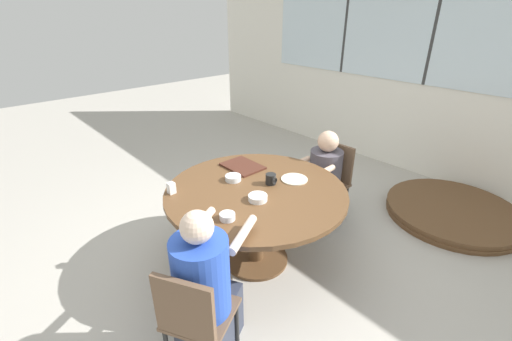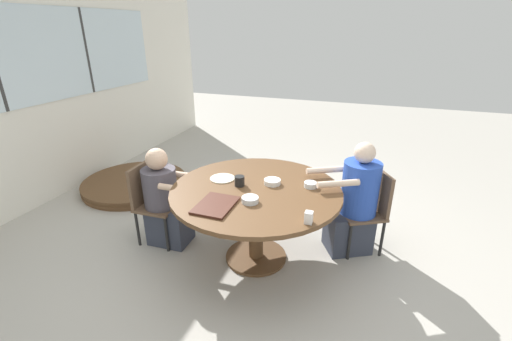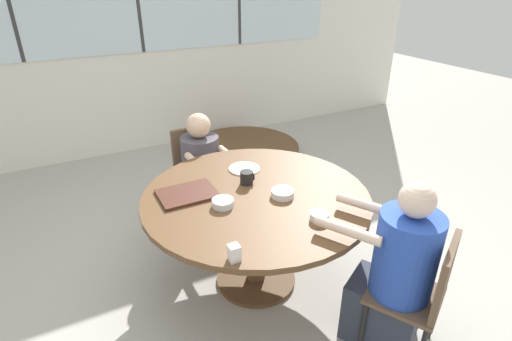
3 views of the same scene
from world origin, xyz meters
name	(u,v)px [view 3 (image 3 of 3)]	position (x,y,z in m)	size (l,w,h in m)	color
ground_plane	(256,280)	(0.00, 0.00, 0.00)	(16.00, 16.00, 0.00)	#B2ADA3
wall_back_with_windows	(141,36)	(0.00, 3.01, 1.43)	(8.40, 0.08, 2.80)	white
dining_table	(256,210)	(0.00, 0.00, 0.64)	(1.57, 1.57, 0.76)	brown
chair_for_woman_green_shirt	(196,165)	(-0.04, 1.15, 0.50)	(0.41, 0.41, 0.84)	brown
chair_for_man_blue_shirt	(424,290)	(0.56, -1.01, 0.50)	(0.54, 0.54, 0.84)	brown
person_woman_green_shirt	(203,176)	(-0.03, 0.98, 0.46)	(0.38, 0.65, 1.04)	#333847
person_man_blue_shirt	(394,277)	(0.48, -0.86, 0.51)	(0.62, 0.73, 1.15)	#333847
food_tray_dark	(187,194)	(-0.42, 0.20, 0.77)	(0.38, 0.29, 0.02)	#472319
coffee_mug	(247,178)	(0.01, 0.17, 0.81)	(0.10, 0.09, 0.09)	black
milk_carton_small	(234,253)	(-0.43, -0.57, 0.81)	(0.06, 0.06, 0.10)	silver
bowl_white_shallow	(319,216)	(0.20, -0.46, 0.79)	(0.12, 0.12, 0.05)	silver
bowl_cereal	(283,193)	(0.15, -0.11, 0.79)	(0.16, 0.16, 0.05)	white
bowl_fruit	(223,203)	(-0.26, -0.04, 0.79)	(0.14, 0.14, 0.05)	silver
plate_tortillas	(244,169)	(0.10, 0.38, 0.77)	(0.24, 0.24, 0.01)	beige
folded_table_stack	(243,150)	(0.95, 2.17, 0.06)	(1.43, 1.43, 0.12)	brown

